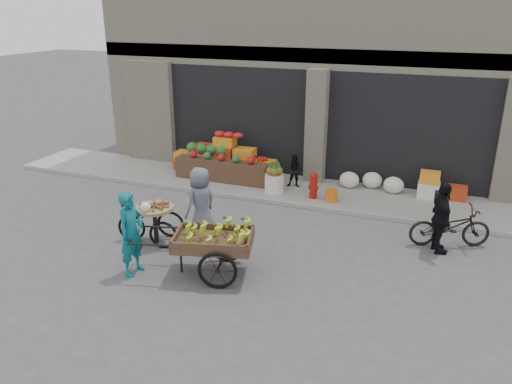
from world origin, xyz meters
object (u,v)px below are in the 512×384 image
at_px(vendor_woman, 131,233).
at_px(cyclist, 441,218).
at_px(seated_person, 295,171).
at_px(fire_hydrant, 314,184).
at_px(vendor_grey, 201,202).
at_px(orange_bucket, 331,196).
at_px(banana_cart, 210,238).
at_px(pineapple_bin, 274,183).
at_px(bicycle, 450,226).
at_px(tricycle_cart, 155,218).

distance_m(vendor_woman, cyclist, 6.25).
xyz_separation_m(seated_person, cyclist, (3.88, -2.47, 0.19)).
xyz_separation_m(fire_hydrant, vendor_woman, (-2.28, -4.85, 0.33)).
bearing_deg(vendor_grey, cyclist, 122.89).
bearing_deg(orange_bucket, banana_cart, -107.56).
xyz_separation_m(pineapple_bin, cyclist, (4.28, -1.87, 0.40)).
distance_m(banana_cart, vendor_grey, 1.76).
relative_size(pineapple_bin, orange_bucket, 1.62).
distance_m(orange_bucket, vendor_woman, 5.57).
height_order(orange_bucket, cyclist, cyclist).
bearing_deg(cyclist, bicycle, -46.12).
height_order(vendor_woman, vendor_grey, vendor_woman).
xyz_separation_m(orange_bucket, seated_person, (-1.20, 0.70, 0.31)).
height_order(pineapple_bin, banana_cart, banana_cart).
bearing_deg(vendor_grey, bicycle, 126.60).
bearing_deg(vendor_woman, seated_person, -10.99).
xyz_separation_m(vendor_grey, bicycle, (5.20, 1.46, -0.35)).
distance_m(tricycle_cart, cyclist, 6.05).
bearing_deg(vendor_grey, vendor_woman, 7.55).
relative_size(vendor_woman, vendor_grey, 1.04).
bearing_deg(pineapple_bin, vendor_grey, -103.74).
bearing_deg(fire_hydrant, vendor_woman, -115.22).
bearing_deg(fire_hydrant, seated_person, 137.12).
relative_size(vendor_grey, bicycle, 0.94).
bearing_deg(vendor_woman, cyclist, -55.94).
bearing_deg(pineapple_bin, seated_person, 56.31).
bearing_deg(seated_person, orange_bucket, -40.26).
bearing_deg(banana_cart, fire_hydrant, 63.88).
height_order(banana_cart, cyclist, cyclist).
height_order(orange_bucket, tricycle_cart, tricycle_cart).
relative_size(banana_cart, cyclist, 1.73).
bearing_deg(tricycle_cart, bicycle, 5.27).
bearing_deg(vendor_woman, pineapple_bin, -8.50).
height_order(seated_person, cyclist, cyclist).
xyz_separation_m(orange_bucket, vendor_woman, (-2.78, -4.80, 0.57)).
distance_m(seated_person, vendor_grey, 3.71).
relative_size(pineapple_bin, tricycle_cart, 0.36).
height_order(banana_cart, bicycle, banana_cart).
bearing_deg(vendor_grey, pineapple_bin, -172.84).
relative_size(seated_person, tricycle_cart, 0.64).
distance_m(seated_person, cyclist, 4.61).
bearing_deg(pineapple_bin, orange_bucket, -3.58).
height_order(tricycle_cart, cyclist, cyclist).
relative_size(fire_hydrant, vendor_woman, 0.42).
bearing_deg(bicycle, seated_person, 43.60).
xyz_separation_m(pineapple_bin, tricycle_cart, (-1.51, -3.58, 0.20)).
bearing_deg(orange_bucket, tricycle_cart, -131.80).
bearing_deg(orange_bucket, bicycle, -25.36).
distance_m(fire_hydrant, tricycle_cart, 4.39).
bearing_deg(seated_person, banana_cart, -101.86).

